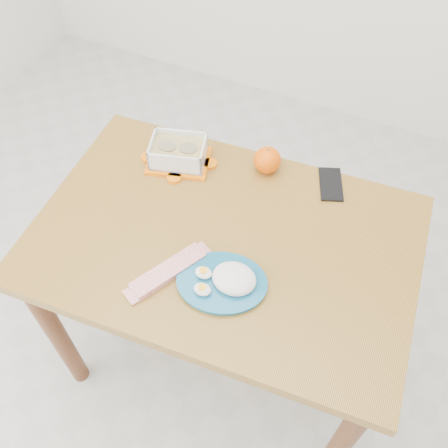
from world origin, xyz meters
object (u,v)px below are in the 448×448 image
at_px(orange_fruit, 267,160).
at_px(smartphone, 331,184).
at_px(dining_table, 224,259).
at_px(food_container, 178,153).
at_px(rice_plate, 226,280).

xyz_separation_m(orange_fruit, smartphone, (0.20, 0.02, -0.04)).
distance_m(dining_table, smartphone, 0.40).
distance_m(orange_fruit, smartphone, 0.21).
distance_m(dining_table, food_container, 0.36).
relative_size(dining_table, rice_plate, 3.81).
height_order(orange_fruit, rice_plate, orange_fruit).
distance_m(food_container, orange_fruit, 0.28).
height_order(rice_plate, smartphone, rice_plate).
bearing_deg(dining_table, food_container, 136.40).
height_order(dining_table, food_container, food_container).
height_order(food_container, rice_plate, food_container).
bearing_deg(orange_fruit, dining_table, -92.23).
bearing_deg(rice_plate, dining_table, 98.87).
xyz_separation_m(food_container, orange_fruit, (0.26, 0.08, 0.00)).
distance_m(dining_table, orange_fruit, 0.33).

